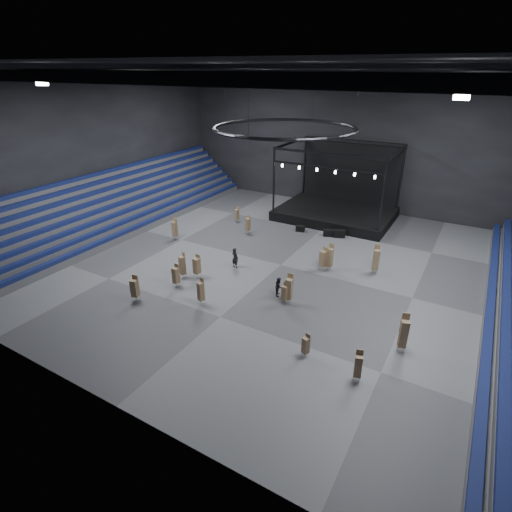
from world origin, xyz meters
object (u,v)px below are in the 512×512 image
Objects in this scene: chair_stack_8 at (306,345)px; chair_stack_1 at (358,366)px; chair_stack_2 at (248,224)px; chair_stack_4 at (135,288)px; flight_case_left at (300,229)px; chair_stack_10 at (376,259)px; chair_stack_13 at (201,291)px; chair_stack_14 at (404,333)px; man_center at (235,258)px; flight_case_mid at (329,233)px; crew_member at (279,286)px; chair_stack_15 at (197,265)px; stage at (338,206)px; chair_stack_9 at (176,275)px; flight_case_right at (339,234)px; chair_stack_6 at (175,229)px; chair_stack_0 at (285,293)px; chair_stack_11 at (330,257)px; chair_stack_12 at (323,258)px; chair_stack_7 at (289,288)px; chair_stack_5 at (182,265)px.

chair_stack_1 is at bearing 12.43° from chair_stack_8.
chair_stack_2 is 17.36m from chair_stack_4.
chair_stack_8 is (9.66, -20.60, 0.63)m from flight_case_left.
flight_case_left is at bearing 126.26° from chair_stack_10.
chair_stack_10 is at bearing 65.71° from chair_stack_13.
chair_stack_13 is 15.67m from chair_stack_14.
chair_stack_2 reaches higher than man_center.
chair_stack_1 reaches higher than flight_case_mid.
flight_case_left is 0.62× the size of crew_member.
flight_case_left is 0.45× the size of chair_stack_15.
chair_stack_9 is (-6.07, -24.72, -0.27)m from stage.
stage is 7.12m from flight_case_right.
chair_stack_1 is (9.92, -21.38, 0.79)m from flight_case_mid.
chair_stack_6 is at bearing -117.78° from chair_stack_2.
chair_stack_4 reaches higher than chair_stack_0.
chair_stack_13 reaches higher than chair_stack_9.
chair_stack_1 is 17.84m from chair_stack_15.
flight_case_mid is at bearing 126.62° from chair_stack_8.
chair_stack_11 is 9.06m from man_center.
flight_case_right is 0.77× the size of crew_member.
chair_stack_15 is at bearing -119.44° from chair_stack_12.
chair_stack_10 is 11.55m from chair_stack_14.
chair_stack_1 is (11.34, -28.22, -0.27)m from stage.
chair_stack_9 is (-8.67, -18.18, 0.75)m from flight_case_right.
chair_stack_11 is 0.92× the size of chair_stack_14.
stage is at bearing 125.43° from chair_stack_8.
man_center is at bearing 153.45° from chair_stack_7.
flight_case_mid is (1.42, -6.84, -1.06)m from stage.
chair_stack_8 is (14.26, -4.60, -0.36)m from chair_stack_5.
flight_case_right is 0.43× the size of chair_stack_14.
chair_stack_15 is (1.93, 5.81, -0.01)m from chair_stack_4.
chair_stack_10 reaches higher than chair_stack_12.
man_center is (-16.72, 5.01, -0.48)m from chair_stack_14.
chair_stack_0 is (0.86, -15.90, 0.60)m from flight_case_right.
flight_case_mid is 13.10m from man_center.
flight_case_mid is 17.52m from chair_stack_6.
chair_stack_1 reaches higher than man_center.
flight_case_left is 3.43m from flight_case_mid.
chair_stack_2 is at bearing 76.45° from chair_stack_4.
chair_stack_6 is 1.24× the size of man_center.
chair_stack_7 is at bearing -86.32° from chair_stack_11.
crew_member is (-1.27, 0.70, -0.53)m from chair_stack_7.
chair_stack_9 reaches higher than chair_stack_8.
stage is at bearing 99.36° from chair_stack_10.
flight_case_right is at bearing 70.94° from chair_stack_15.
chair_stack_13 is (-6.42, -10.60, -0.05)m from chair_stack_12.
chair_stack_6 is (-13.19, -16.49, -0.14)m from stage.
flight_case_mid is 17.07m from chair_stack_15.
chair_stack_14 reaches higher than flight_case_mid.
chair_stack_12 reaches higher than chair_stack_15.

